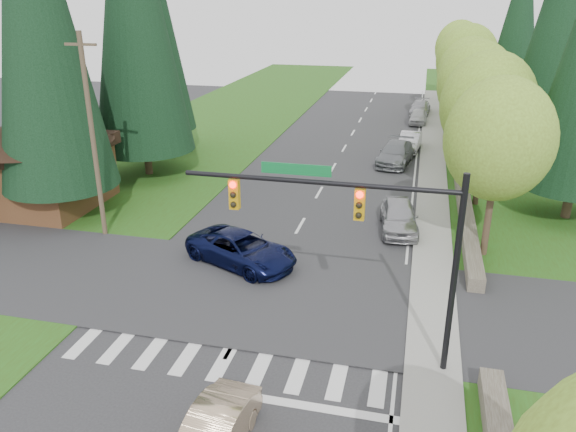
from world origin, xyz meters
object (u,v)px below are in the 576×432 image
at_px(parked_car_a, 399,216).
at_px(parked_car_d, 418,117).
at_px(parked_car_b, 395,153).
at_px(suv_navy, 241,249).
at_px(parked_car_c, 410,142).
at_px(parked_car_e, 420,108).

relative_size(parked_car_a, parked_car_d, 1.19).
xyz_separation_m(parked_car_b, parked_car_d, (1.31, 14.11, -0.11)).
height_order(suv_navy, parked_car_c, suv_navy).
bearing_deg(suv_navy, parked_car_a, -25.22).
xyz_separation_m(suv_navy, parked_car_c, (6.71, 22.05, -0.04)).
distance_m(suv_navy, parked_car_e, 37.48).
height_order(parked_car_b, parked_car_e, parked_car_b).
height_order(parked_car_b, parked_car_c, parked_car_b).
distance_m(parked_car_b, parked_car_e, 18.72).
height_order(suv_navy, parked_car_b, parked_car_b).
height_order(suv_navy, parked_car_e, suv_navy).
bearing_deg(parked_car_b, parked_car_e, 92.65).
bearing_deg(suv_navy, parked_car_e, 13.63).
xyz_separation_m(parked_car_a, parked_car_c, (-0.04, 16.38, -0.07)).
bearing_deg(parked_car_e, parked_car_a, -87.84).
height_order(parked_car_c, parked_car_e, parked_car_c).
relative_size(suv_navy, parked_car_e, 1.15).
xyz_separation_m(parked_car_c, parked_car_e, (0.53, 14.73, -0.03)).
bearing_deg(parked_car_a, parked_car_d, 82.45).
height_order(parked_car_a, parked_car_b, parked_car_a).
xyz_separation_m(suv_navy, parked_car_b, (5.83, 18.10, 0.02)).
distance_m(parked_car_d, parked_car_e, 4.56).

